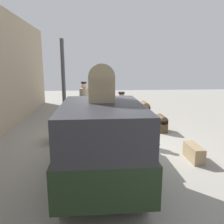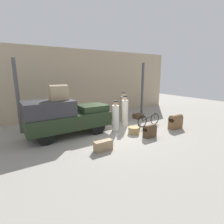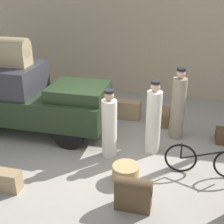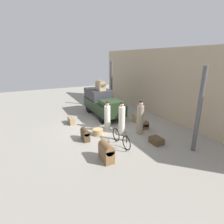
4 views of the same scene
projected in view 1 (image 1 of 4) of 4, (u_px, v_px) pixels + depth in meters
The scene contains 15 objects.
ground_plane at pixel (119, 142), 7.00m from camera, with size 30.00×30.00×0.00m, color gray.
canopy_pillar_right at pixel (63, 78), 10.51m from camera, with size 0.18×0.18×3.64m.
truck at pixel (101, 135), 4.63m from camera, with size 3.90×1.54×1.75m.
bicycle at pixel (122, 115), 9.21m from camera, with size 1.65×0.04×0.71m.
wicker_basket at pixel (142, 130), 7.79m from camera, with size 0.55×0.55×0.32m.
conductor_in_dark_uniform at pixel (121, 118), 7.07m from camera, with size 0.34×0.34×1.59m.
porter_lifting_near_truck at pixel (107, 111), 7.92m from camera, with size 0.34×0.34×1.73m.
porter_with_bicycle at pixel (84, 107), 8.33m from camera, with size 0.35×0.35×1.82m.
suitcase_black_upright at pixel (68, 125), 8.02m from camera, with size 0.36×0.45×0.55m.
trunk_umber_medium at pixel (194, 153), 5.64m from camera, with size 0.75×0.28×0.40m.
suitcase_small_leather at pixel (85, 117), 9.74m from camera, with size 0.63×0.48×0.29m.
trunk_wicker_pale at pixel (57, 134), 7.01m from camera, with size 0.72×0.35×0.52m.
suitcase_tan_flat at pixel (162, 123), 8.11m from camera, with size 0.64×0.29×0.61m.
trunk_barrel_dark at pixel (144, 110), 10.12m from camera, with size 0.76×0.38×0.77m.
trunk_on_truck_roof at pixel (101, 82), 4.18m from camera, with size 0.80×0.47×0.69m.
Camera 1 is at (-6.61, 0.77, 2.40)m, focal length 35.00 mm.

